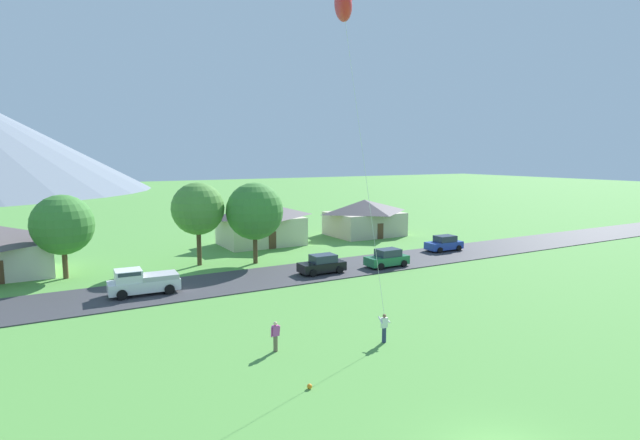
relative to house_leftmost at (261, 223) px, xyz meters
name	(u,v)px	position (x,y,z in m)	size (l,w,h in m)	color
road_strip	(231,282)	(-9.27, -15.46, -2.60)	(160.00, 7.39, 0.08)	#38383D
house_leftmost	(261,223)	(0.00, 0.00, 0.00)	(9.95, 7.09, 5.09)	beige
house_right_center	(364,217)	(14.79, -0.24, -0.17)	(9.71, 7.77, 4.76)	beige
tree_near_left	(255,211)	(-4.60, -9.43, 2.55)	(5.61, 5.61, 8.01)	#4C3823
tree_center	(63,225)	(-21.30, -7.02, 2.07)	(5.19, 5.19, 7.31)	brown
tree_right_of_center	(198,209)	(-9.67, -7.54, 2.89)	(5.06, 5.06, 8.08)	#4C3823
parked_car_green_west_end	(387,258)	(5.69, -17.29, -1.77)	(4.20, 2.09, 1.68)	#237042
parked_car_blue_mid_east	(444,244)	(16.09, -14.00, -1.77)	(4.26, 2.20, 1.68)	#2847A8
parked_car_black_east_end	(322,264)	(-1.06, -16.57, -1.77)	(4.24, 2.15, 1.68)	black
pickup_truck_white_west_side	(142,281)	(-16.46, -15.73, -1.58)	(5.28, 2.50, 1.99)	white
kite_flyer_with_kite	(345,13)	(-7.49, -30.35, 15.84)	(2.80, 4.19, 19.79)	navy
watcher_person	(275,336)	(-12.16, -30.87, -1.76)	(0.56, 0.24, 1.68)	#70604C
soccer_ball	(310,386)	(-12.65, -35.69, -2.52)	(0.24, 0.24, 0.24)	orange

